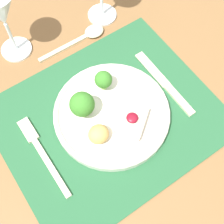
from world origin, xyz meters
name	(u,v)px	position (x,y,z in m)	size (l,w,h in m)	color
ground_plane	(110,193)	(0.00, 0.00, 0.00)	(8.00, 8.00, 0.00)	brown
dining_table	(109,135)	(0.00, 0.00, 0.68)	(1.40, 0.97, 0.77)	brown
placemat	(109,118)	(0.00, 0.00, 0.78)	(0.45, 0.38, 0.00)	#235633
dinner_plate	(110,113)	(0.00, 0.00, 0.79)	(0.25, 0.25, 0.08)	silver
fork	(41,151)	(-0.16, 0.02, 0.78)	(0.02, 0.20, 0.01)	beige
knife	(168,87)	(0.15, -0.01, 0.78)	(0.02, 0.20, 0.01)	beige
spoon	(87,35)	(0.08, 0.22, 0.78)	(0.18, 0.04, 0.01)	beige
wine_glass_far	(1,13)	(-0.08, 0.28, 0.90)	(0.08, 0.08, 0.17)	white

